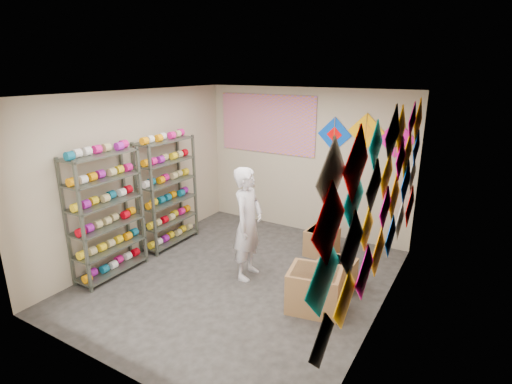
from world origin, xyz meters
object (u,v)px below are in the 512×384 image
Objects in this scene: shopkeeper at (248,224)px; carton_a at (314,290)px; shelf_rack_front at (106,215)px; carton_b at (337,273)px; carton_c at (322,242)px; shelf_rack_back at (167,193)px.

shopkeeper is 2.56× the size of carton_a.
carton_a is at bearing 13.05° from shelf_rack_front.
carton_b is (0.06, 0.70, -0.07)m from carton_a.
carton_c is at bearing -34.88° from shopkeeper.
carton_c is at bearing 123.99° from carton_b.
shelf_rack_back reaches higher than carton_b.
carton_b is at bearing -78.97° from shopkeeper.
shelf_rack_front is 3.77× the size of carton_b.
shelf_rack_front is at bearing -155.05° from carton_b.
shelf_rack_front is at bearing -136.11° from carton_c.
carton_a is at bearing -94.01° from carton_b.
shelf_rack_back is 3.71× the size of carton_c.
shelf_rack_front and shelf_rack_back have the same top height.
carton_c reaches higher than carton_b.
shelf_rack_front reaches higher than carton_b.
carton_c is (2.51, 2.26, -0.73)m from shelf_rack_front.
shelf_rack_back is at bearing -177.63° from carton_b.
carton_b is (3.08, 0.10, -0.74)m from shelf_rack_back.
shopkeeper is 1.46m from carton_b.
shelf_rack_front is at bearing -90.00° from shelf_rack_back.
shelf_rack_front reaches higher than shopkeeper.
shelf_rack_front reaches higher than carton_a.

